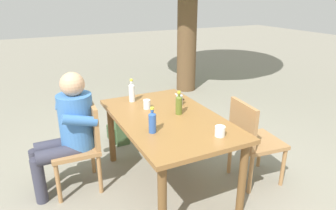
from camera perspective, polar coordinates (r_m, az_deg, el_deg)
name	(u,v)px	position (r m, az deg, el deg)	size (l,w,h in m)	color
ground_plane	(168,182)	(3.21, 0.00, -14.39)	(24.00, 24.00, 0.00)	gray
dining_table	(168,126)	(2.89, 0.00, -3.93)	(1.51, 0.92, 0.73)	olive
chair_near_left	(82,141)	(3.04, -15.95, -6.66)	(0.46, 0.46, 0.87)	#A37547
chair_far_right	(252,138)	(3.11, 15.56, -6.03)	(0.49, 0.49, 0.87)	#A37547
person_in_white_shirt	(69,128)	(2.96, -18.35, -4.11)	(0.47, 0.62, 1.18)	#3D70B2
bottle_clear	(132,92)	(3.25, -6.88, 2.49)	(0.06, 0.06, 0.25)	white
bottle_olive	(179,104)	(2.89, 2.08, 0.13)	(0.06, 0.06, 0.23)	#566623
bottle_blue	(152,122)	(2.51, -2.98, -3.18)	(0.06, 0.06, 0.23)	#2D56A3
cup_white	(220,131)	(2.50, 9.83, -4.92)	(0.08, 0.08, 0.09)	white
cup_steel	(179,100)	(3.14, 2.19, 0.95)	(0.07, 0.07, 0.11)	#B2B7BC
cup_glass	(147,104)	(3.04, -4.03, 0.14)	(0.07, 0.07, 0.09)	silver
table_knife	(180,97)	(3.38, 2.30, 1.48)	(0.24, 0.04, 0.01)	silver
backpack_by_near_side	(119,127)	(3.96, -9.36, -4.22)	(0.30, 0.23, 0.41)	#47663D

